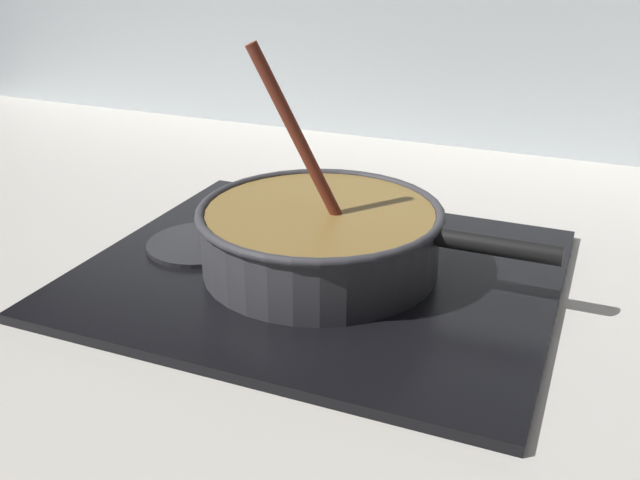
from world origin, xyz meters
TOP-DOWN VIEW (x-y plane):
  - ground at (0.00, 0.00)m, footprint 2.40×1.60m
  - hob_plate at (-0.03, 0.16)m, footprint 0.56×0.48m
  - burner_ring at (-0.03, 0.16)m, footprint 0.19×0.19m
  - spare_burner at (-0.21, 0.16)m, footprint 0.14×0.14m
  - cooking_pan at (-0.03, 0.16)m, footprint 0.43×0.30m

SIDE VIEW (x-z plane):
  - ground at x=0.00m, z-range -0.04..0.00m
  - hob_plate at x=-0.03m, z-range 0.00..0.01m
  - spare_burner at x=-0.21m, z-range 0.01..0.02m
  - burner_ring at x=-0.03m, z-range 0.01..0.02m
  - cooking_pan at x=-0.03m, z-range -0.08..0.19m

